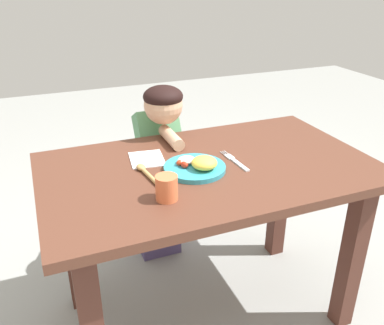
# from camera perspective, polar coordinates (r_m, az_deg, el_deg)

# --- Properties ---
(ground_plane) EXTENTS (8.00, 8.00, 0.00)m
(ground_plane) POSITION_cam_1_polar(r_m,az_deg,el_deg) (1.99, 2.03, -19.83)
(ground_plane) COLOR #949692
(dining_table) EXTENTS (1.26, 0.75, 0.74)m
(dining_table) POSITION_cam_1_polar(r_m,az_deg,el_deg) (1.62, 2.35, -4.58)
(dining_table) COLOR #573022
(dining_table) RESTS_ON ground_plane
(plate) EXTENTS (0.23, 0.23, 0.06)m
(plate) POSITION_cam_1_polar(r_m,az_deg,el_deg) (1.51, 0.61, -0.48)
(plate) COLOR teal
(plate) RESTS_ON dining_table
(fork) EXTENTS (0.03, 0.20, 0.01)m
(fork) POSITION_cam_1_polar(r_m,az_deg,el_deg) (1.59, 6.01, 0.18)
(fork) COLOR silver
(fork) RESTS_ON dining_table
(spoon) EXTENTS (0.05, 0.21, 0.02)m
(spoon) POSITION_cam_1_polar(r_m,az_deg,el_deg) (1.49, -6.23, -1.52)
(spoon) COLOR tan
(spoon) RESTS_ON dining_table
(drinking_cup) EXTENTS (0.07, 0.07, 0.08)m
(drinking_cup) POSITION_cam_1_polar(r_m,az_deg,el_deg) (1.32, -3.54, -3.52)
(drinking_cup) COLOR #E46F42
(drinking_cup) RESTS_ON dining_table
(person) EXTENTS (0.21, 0.40, 0.96)m
(person) POSITION_cam_1_polar(r_m,az_deg,el_deg) (2.00, -4.48, -0.83)
(person) COLOR #493C66
(person) RESTS_ON ground_plane
(napkin) EXTENTS (0.15, 0.17, 0.00)m
(napkin) POSITION_cam_1_polar(r_m,az_deg,el_deg) (1.62, -6.27, 0.48)
(napkin) COLOR white
(napkin) RESTS_ON dining_table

